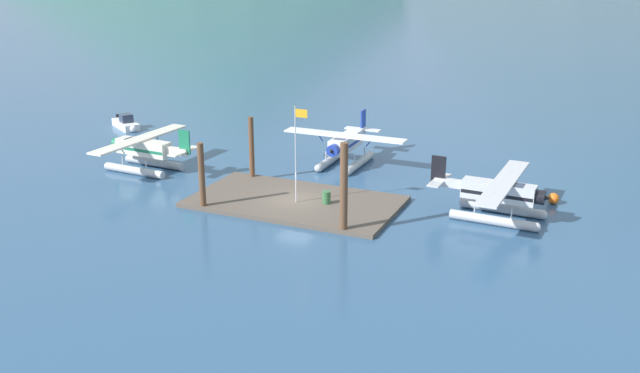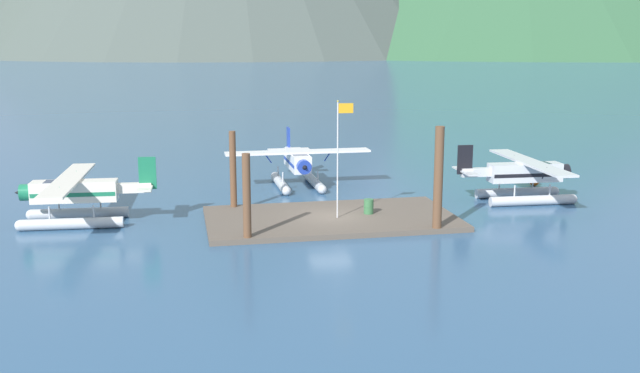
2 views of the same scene
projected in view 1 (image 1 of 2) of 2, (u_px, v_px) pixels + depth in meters
The scene contains 12 objects.
ground_plane at pixel (295, 204), 50.20m from camera, with size 1200.00×1200.00×0.00m, color #2D5175.
dock_platform at pixel (295, 202), 50.15m from camera, with size 14.58×8.11×0.30m, color brown.
piling_near_left at pixel (202, 177), 48.27m from camera, with size 0.43×0.43×4.76m, color brown.
piling_near_right at pixel (344, 189), 44.02m from camera, with size 0.50×0.50×5.94m, color brown.
piling_far_left at pixel (252, 149), 54.56m from camera, with size 0.41×0.41×5.03m, color brown.
flagpole at pixel (297, 144), 48.24m from camera, with size 0.95×0.10×6.83m.
fuel_drum at pixel (326, 197), 49.22m from camera, with size 0.62×0.62×0.88m.
mooring_buoy at pixel (553, 198), 50.03m from camera, with size 0.80×0.80×0.80m, color orange.
seaplane_cream_port_fwd at pixel (144, 152), 57.26m from camera, with size 7.98×10.46×3.84m.
seaplane_silver_stbd_fwd at pixel (499, 197), 46.86m from camera, with size 7.98×10.45×3.84m.
seaplane_white_bow_centre at pixel (345, 147), 58.70m from camera, with size 10.40×7.98×3.84m.
boat_white_open_west at pixel (126, 124), 71.13m from camera, with size 4.34×3.53×1.50m.
Camera 1 is at (20.64, -42.50, 17.10)m, focal length 39.77 mm.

